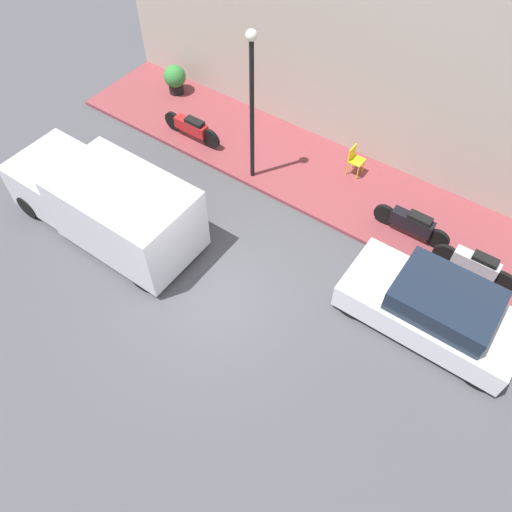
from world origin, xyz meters
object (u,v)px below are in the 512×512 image
object	(u,v)px
streetlamp	(252,96)
cafe_chair	(355,159)
motorcycle_red	(192,127)
scooter_silver	(475,265)
motorcycle_black	(412,223)
potted_plant	(175,78)
delivery_van	(104,202)
parked_car	(433,308)

from	to	relation	value
streetlamp	cafe_chair	distance (m)	3.64
motorcycle_red	streetlamp	world-z (taller)	streetlamp
scooter_silver	streetlamp	world-z (taller)	streetlamp
cafe_chair	motorcycle_red	bearing A→B (deg)	107.43
motorcycle_red	cafe_chair	world-z (taller)	cafe_chair
motorcycle_black	potted_plant	distance (m)	9.33
streetlamp	potted_plant	bearing A→B (deg)	67.69
delivery_van	motorcycle_red	bearing A→B (deg)	8.09
delivery_van	parked_car	bearing A→B (deg)	-75.21
streetlamp	cafe_chair	world-z (taller)	streetlamp
delivery_van	potted_plant	size ratio (longest dim) A/B	5.48
parked_car	motorcycle_black	bearing A→B (deg)	33.73
scooter_silver	cafe_chair	xyz separation A→B (m)	(1.66, 4.18, 0.05)
parked_car	cafe_chair	world-z (taller)	parked_car
motorcycle_red	motorcycle_black	xyz separation A→B (m)	(0.26, -7.19, 0.01)
parked_car	potted_plant	xyz separation A→B (m)	(3.53, 10.70, -0.03)
motorcycle_black	streetlamp	world-z (taller)	streetlamp
parked_car	streetlamp	bearing A→B (deg)	74.88
parked_car	cafe_chair	xyz separation A→B (m)	(3.45, 3.84, -0.03)
delivery_van	motorcycle_red	size ratio (longest dim) A/B	2.51
parked_car	motorcycle_black	world-z (taller)	parked_car
delivery_van	motorcycle_red	xyz separation A→B (m)	(4.07, 0.58, -0.49)
parked_car	motorcycle_red	bearing A→B (deg)	77.37
delivery_van	potted_plant	distance (m)	6.25
delivery_van	motorcycle_red	world-z (taller)	delivery_van
delivery_van	cafe_chair	size ratio (longest dim) A/B	5.99
motorcycle_black	cafe_chair	bearing A→B (deg)	62.20
parked_car	streetlamp	xyz separation A→B (m)	(1.67, 6.18, 2.12)
motorcycle_red	scooter_silver	world-z (taller)	scooter_silver
parked_car	motorcycle_red	world-z (taller)	parked_car
parked_car	potted_plant	world-z (taller)	parked_car
scooter_silver	streetlamp	xyz separation A→B (m)	(-0.12, 6.51, 2.21)
parked_car	scooter_silver	distance (m)	1.82
streetlamp	cafe_chair	bearing A→B (deg)	-52.57
potted_plant	cafe_chair	size ratio (longest dim) A/B	1.09
parked_car	delivery_van	bearing A→B (deg)	104.79
parked_car	potted_plant	distance (m)	11.27
motorcycle_black	cafe_chair	world-z (taller)	cafe_chair
motorcycle_red	potted_plant	size ratio (longest dim) A/B	2.18
motorcycle_red	scooter_silver	bearing A→B (deg)	-90.96
potted_plant	motorcycle_black	bearing A→B (deg)	-98.16
potted_plant	scooter_silver	bearing A→B (deg)	-98.93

